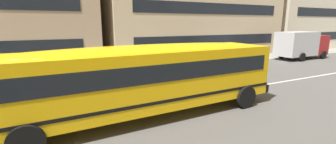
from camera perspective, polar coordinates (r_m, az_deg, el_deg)
The scene contains 6 objects.
ground_plane at distance 10.12m, azimuth -20.50°, elevation -9.93°, with size 400.00×400.00×0.00m, color #54514F.
sidewalk_far at distance 18.19m, azimuth -23.35°, elevation -0.51°, with size 120.00×3.00×0.01m, color gray.
lane_centreline at distance 10.12m, azimuth -20.51°, elevation -9.91°, with size 110.00×0.16×0.01m, color silver.
school_bus at distance 8.88m, azimuth -6.70°, elevation -0.81°, with size 12.79×3.04×2.85m.
parked_car_maroon_past_driveway at distance 18.87m, azimuth 10.78°, elevation 3.29°, with size 3.99×2.05×1.64m.
box_truck at distance 27.54m, azimuth 30.40°, elevation 6.03°, with size 6.08×2.55×2.82m.
Camera 1 is at (-0.75, -9.40, 3.66)m, focal length 24.32 mm.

